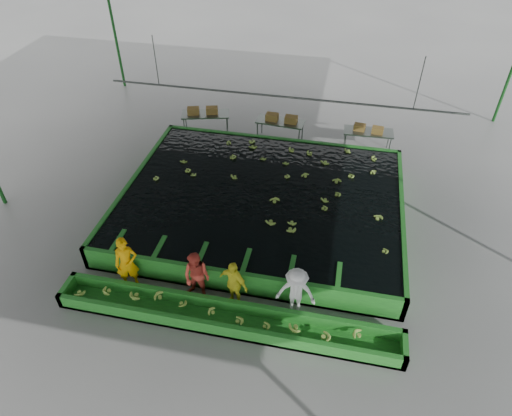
% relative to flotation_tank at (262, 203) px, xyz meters
% --- Properties ---
extents(ground, '(80.00, 80.00, 0.00)m').
position_rel_flotation_tank_xyz_m(ground, '(0.00, -1.50, -0.45)').
color(ground, slate).
rests_on(ground, ground).
extents(shed_roof, '(20.00, 22.00, 0.04)m').
position_rel_flotation_tank_xyz_m(shed_roof, '(0.00, -1.50, 4.55)').
color(shed_roof, gray).
rests_on(shed_roof, shed_posts).
extents(shed_posts, '(20.00, 22.00, 5.00)m').
position_rel_flotation_tank_xyz_m(shed_posts, '(0.00, -1.50, 2.05)').
color(shed_posts, '#17561C').
rests_on(shed_posts, ground).
extents(flotation_tank, '(10.00, 8.00, 0.90)m').
position_rel_flotation_tank_xyz_m(flotation_tank, '(0.00, 0.00, 0.00)').
color(flotation_tank, '#227723').
rests_on(flotation_tank, ground).
extents(tank_water, '(9.70, 7.70, 0.00)m').
position_rel_flotation_tank_xyz_m(tank_water, '(0.00, -0.00, 0.40)').
color(tank_water, black).
rests_on(tank_water, flotation_tank).
extents(sorting_trough, '(10.00, 1.00, 0.50)m').
position_rel_flotation_tank_xyz_m(sorting_trough, '(0.00, -5.10, -0.20)').
color(sorting_trough, '#227723').
rests_on(sorting_trough, ground).
extents(cableway_rail, '(0.08, 0.08, 14.00)m').
position_rel_flotation_tank_xyz_m(cableway_rail, '(0.00, 3.50, 2.55)').
color(cableway_rail, '#59605B').
rests_on(cableway_rail, shed_roof).
extents(rail_hanger_left, '(0.04, 0.04, 2.00)m').
position_rel_flotation_tank_xyz_m(rail_hanger_left, '(-5.00, 3.50, 3.55)').
color(rail_hanger_left, '#59605B').
rests_on(rail_hanger_left, shed_roof).
extents(rail_hanger_right, '(0.04, 0.04, 2.00)m').
position_rel_flotation_tank_xyz_m(rail_hanger_right, '(5.00, 3.50, 3.55)').
color(rail_hanger_right, '#59605B').
rests_on(rail_hanger_right, shed_roof).
extents(worker_a, '(0.81, 0.70, 1.89)m').
position_rel_flotation_tank_xyz_m(worker_a, '(-3.25, -4.30, 0.49)').
color(worker_a, '#F3A606').
rests_on(worker_a, ground).
extents(worker_b, '(0.95, 0.80, 1.73)m').
position_rel_flotation_tank_xyz_m(worker_b, '(-1.06, -4.30, 0.42)').
color(worker_b, '#CA3F31').
rests_on(worker_b, ground).
extents(worker_c, '(1.06, 0.76, 1.66)m').
position_rel_flotation_tank_xyz_m(worker_c, '(0.04, -4.30, 0.38)').
color(worker_c, yellow).
rests_on(worker_c, ground).
extents(worker_d, '(1.15, 0.67, 1.75)m').
position_rel_flotation_tank_xyz_m(worker_d, '(1.86, -4.30, 0.43)').
color(worker_d, white).
rests_on(worker_d, ground).
extents(packing_table_left, '(2.32, 1.38, 0.99)m').
position_rel_flotation_tank_xyz_m(packing_table_left, '(-3.71, 5.20, 0.04)').
color(packing_table_left, '#59605B').
rests_on(packing_table_left, ground).
extents(packing_table_mid, '(2.20, 1.03, 0.97)m').
position_rel_flotation_tank_xyz_m(packing_table_mid, '(-0.23, 5.25, 0.04)').
color(packing_table_mid, '#59605B').
rests_on(packing_table_mid, ground).
extents(packing_table_right, '(2.14, 0.93, 0.96)m').
position_rel_flotation_tank_xyz_m(packing_table_right, '(3.65, 5.19, 0.03)').
color(packing_table_right, '#59605B').
rests_on(packing_table_right, ground).
extents(box_stack_left, '(1.43, 0.74, 0.30)m').
position_rel_flotation_tank_xyz_m(box_stack_left, '(-3.82, 5.17, 0.54)').
color(box_stack_left, olive).
rests_on(box_stack_left, packing_table_left).
extents(box_stack_mid, '(1.43, 0.47, 0.30)m').
position_rel_flotation_tank_xyz_m(box_stack_mid, '(-0.18, 5.23, 0.52)').
color(box_stack_mid, olive).
rests_on(box_stack_mid, packing_table_mid).
extents(box_stack_right, '(1.29, 0.51, 0.27)m').
position_rel_flotation_tank_xyz_m(box_stack_right, '(3.63, 5.16, 0.51)').
color(box_stack_right, olive).
rests_on(box_stack_right, packing_table_right).
extents(floating_bananas, '(9.26, 6.31, 0.13)m').
position_rel_flotation_tank_xyz_m(floating_bananas, '(0.00, 0.80, 0.40)').
color(floating_bananas, '#87AE40').
rests_on(floating_bananas, tank_water).
extents(trough_bananas, '(9.45, 0.63, 0.13)m').
position_rel_flotation_tank_xyz_m(trough_bananas, '(0.00, -5.10, -0.05)').
color(trough_bananas, '#87AE40').
rests_on(trough_bananas, sorting_trough).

